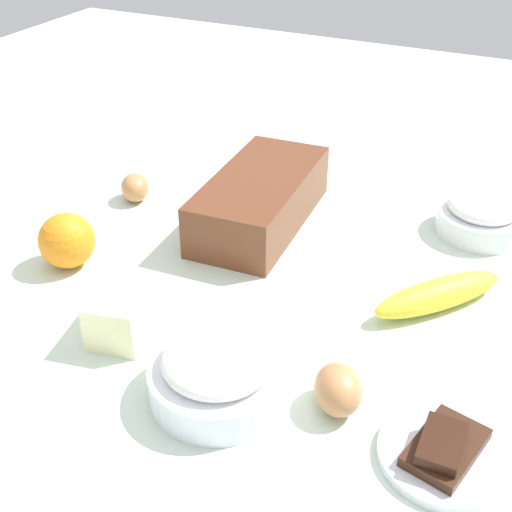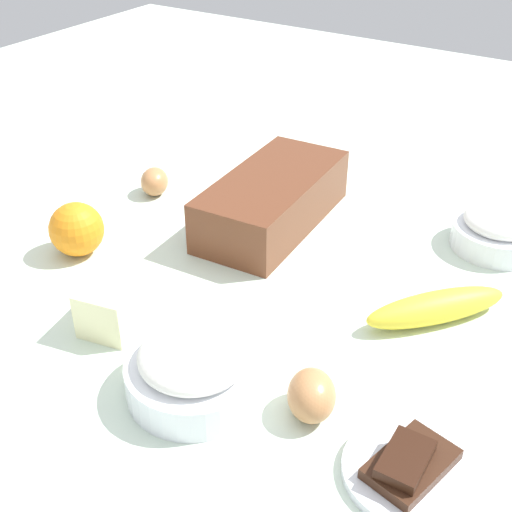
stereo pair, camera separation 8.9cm
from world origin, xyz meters
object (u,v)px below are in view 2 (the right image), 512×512
object	(u,v)px
sugar_bowl	(499,229)
chocolate_plate	(410,468)
loaf_pan	(273,199)
flour_bowl	(195,368)
banana	(436,307)
orange_fruit	(77,229)
butter_block	(116,303)
egg_near_butter	(312,395)
egg_beside_bowl	(154,181)

from	to	relation	value
sugar_bowl	chocolate_plate	bearing A→B (deg)	5.98
loaf_pan	flour_bowl	distance (m)	0.38
sugar_bowl	banana	distance (m)	0.22
orange_fruit	butter_block	size ratio (longest dim) A/B	0.86
sugar_bowl	banana	size ratio (longest dim) A/B	0.69
banana	egg_near_butter	world-z (taller)	egg_near_butter
orange_fruit	egg_beside_bowl	size ratio (longest dim) A/B	1.36
loaf_pan	orange_fruit	bearing A→B (deg)	-43.80
flour_bowl	butter_block	size ratio (longest dim) A/B	1.68
butter_block	chocolate_plate	bearing A→B (deg)	86.18
loaf_pan	chocolate_plate	world-z (taller)	loaf_pan
flour_bowl	orange_fruit	size ratio (longest dim) A/B	1.94
sugar_bowl	orange_fruit	world-z (taller)	orange_fruit
banana	chocolate_plate	xyz separation A→B (m)	(0.24, 0.06, -0.01)
loaf_pan	flour_bowl	size ratio (longest dim) A/B	1.90
egg_beside_bowl	chocolate_plate	world-z (taller)	egg_beside_bowl
orange_fruit	sugar_bowl	bearing A→B (deg)	124.08
egg_beside_bowl	orange_fruit	bearing A→B (deg)	7.45
orange_fruit	egg_beside_bowl	bearing A→B (deg)	-172.55
loaf_pan	sugar_bowl	world-z (taller)	loaf_pan
orange_fruit	chocolate_plate	distance (m)	0.56
orange_fruit	egg_beside_bowl	distance (m)	0.20
sugar_bowl	butter_block	world-z (taller)	sugar_bowl
sugar_bowl	egg_near_butter	bearing A→B (deg)	-9.09
banana	egg_near_butter	bearing A→B (deg)	-13.94
butter_block	sugar_bowl	bearing A→B (deg)	141.36
loaf_pan	chocolate_plate	bearing A→B (deg)	43.17
orange_fruit	butter_block	world-z (taller)	orange_fruit
flour_bowl	egg_near_butter	size ratio (longest dim) A/B	2.34
egg_beside_bowl	butter_block	bearing A→B (deg)	32.17
loaf_pan	banana	world-z (taller)	loaf_pan
sugar_bowl	chocolate_plate	xyz separation A→B (m)	(0.46, 0.05, -0.02)
egg_near_butter	chocolate_plate	size ratio (longest dim) A/B	0.50
flour_bowl	sugar_bowl	xyz separation A→B (m)	(-0.48, 0.19, -0.00)
loaf_pan	egg_near_butter	distance (m)	0.40
butter_block	egg_near_butter	size ratio (longest dim) A/B	1.39
loaf_pan	sugar_bowl	size ratio (longest dim) A/B	2.18
banana	egg_beside_bowl	world-z (taller)	egg_beside_bowl
banana	chocolate_plate	bearing A→B (deg)	14.54
egg_near_butter	chocolate_plate	xyz separation A→B (m)	(0.02, 0.12, -0.02)
loaf_pan	butter_block	xyz separation A→B (m)	(0.32, -0.03, -0.01)
flour_bowl	chocolate_plate	distance (m)	0.24
orange_fruit	butter_block	bearing A→B (deg)	59.84
egg_near_butter	egg_beside_bowl	world-z (taller)	egg_near_butter
flour_bowl	sugar_bowl	size ratio (longest dim) A/B	1.15
loaf_pan	chocolate_plate	xyz separation A→B (m)	(0.34, 0.36, -0.03)
chocolate_plate	egg_beside_bowl	bearing A→B (deg)	-118.90
orange_fruit	egg_near_butter	bearing A→B (deg)	77.40
sugar_bowl	egg_beside_bowl	bearing A→B (deg)	-75.24
banana	orange_fruit	world-z (taller)	orange_fruit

